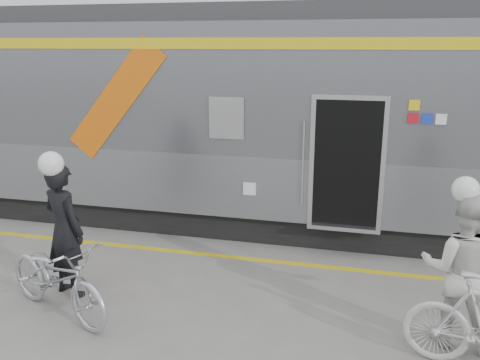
% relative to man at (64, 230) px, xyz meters
% --- Properties ---
extents(ground, '(90.00, 90.00, 0.00)m').
position_rel_man_xyz_m(ground, '(1.97, -0.37, -0.95)').
color(ground, slate).
rests_on(ground, ground).
extents(train, '(24.00, 3.17, 4.10)m').
position_rel_man_xyz_m(train, '(1.50, 3.82, 1.10)').
color(train, black).
rests_on(train, ground).
extents(safety_strip, '(24.00, 0.12, 0.01)m').
position_rel_man_xyz_m(safety_strip, '(1.97, 1.78, -0.95)').
color(safety_strip, gold).
rests_on(safety_strip, ground).
extents(man, '(0.82, 0.70, 1.91)m').
position_rel_man_xyz_m(man, '(0.00, 0.00, 0.00)').
color(man, black).
rests_on(man, ground).
extents(bicycle_left, '(2.11, 1.43, 1.05)m').
position_rel_man_xyz_m(bicycle_left, '(0.20, -0.55, -0.43)').
color(bicycle_left, '#B3B7BB').
rests_on(bicycle_left, ground).
extents(woman, '(1.01, 0.85, 1.87)m').
position_rel_man_xyz_m(woman, '(5.12, 0.04, -0.02)').
color(woman, silver).
rests_on(woman, ground).
extents(helmet_man, '(0.33, 0.33, 0.33)m').
position_rel_man_xyz_m(helmet_man, '(0.00, 0.00, 1.12)').
color(helmet_man, white).
rests_on(helmet_man, man).
extents(helmet_woman, '(0.30, 0.30, 0.30)m').
position_rel_man_xyz_m(helmet_woman, '(5.12, 0.04, 1.07)').
color(helmet_woman, white).
rests_on(helmet_woman, woman).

